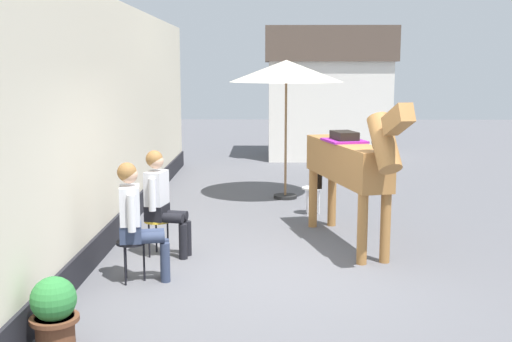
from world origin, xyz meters
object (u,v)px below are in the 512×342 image
(saddled_horse_center, at_px, (350,163))
(spare_stool_white, at_px, (312,191))
(cafe_parasol, at_px, (286,72))
(flower_planter_near, at_px, (54,311))
(seated_visitor_near, at_px, (136,216))
(seated_visitor_far, at_px, (161,198))

(saddled_horse_center, height_order, spare_stool_white, saddled_horse_center)
(cafe_parasol, height_order, spare_stool_white, cafe_parasol)
(flower_planter_near, bearing_deg, saddled_horse_center, 47.71)
(cafe_parasol, bearing_deg, saddled_horse_center, -76.24)
(seated_visitor_near, xyz_separation_m, spare_stool_white, (2.24, 3.42, -0.38))
(saddled_horse_center, xyz_separation_m, flower_planter_near, (-2.99, -3.29, -0.82))
(seated_visitor_near, xyz_separation_m, seated_visitor_far, (0.12, 1.01, 0.00))
(flower_planter_near, bearing_deg, seated_visitor_near, 77.93)
(spare_stool_white, bearing_deg, seated_visitor_far, -131.32)
(seated_visitor_near, height_order, flower_planter_near, seated_visitor_near)
(saddled_horse_center, bearing_deg, seated_visitor_near, -149.45)
(saddled_horse_center, height_order, flower_planter_near, saddled_horse_center)
(spare_stool_white, bearing_deg, seated_visitor_near, -123.22)
(seated_visitor_near, relative_size, flower_planter_near, 2.17)
(seated_visitor_far, xyz_separation_m, spare_stool_white, (2.12, 2.41, -0.38))
(cafe_parasol, bearing_deg, spare_stool_white, -73.12)
(seated_visitor_near, xyz_separation_m, cafe_parasol, (1.84, 4.74, 1.59))
(seated_visitor_far, bearing_deg, flower_planter_near, -100.19)
(seated_visitor_near, height_order, seated_visitor_far, same)
(saddled_horse_center, relative_size, cafe_parasol, 1.14)
(flower_planter_near, height_order, spare_stool_white, flower_planter_near)
(seated_visitor_far, height_order, flower_planter_near, seated_visitor_far)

